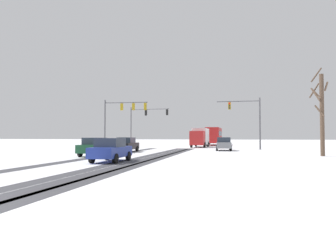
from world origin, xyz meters
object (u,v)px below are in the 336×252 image
(traffic_signal_near_left, at_px, (122,113))
(car_grey_lead, at_px, (224,144))
(car_black_second, at_px, (127,145))
(traffic_signal_far_left, at_px, (144,118))
(bare_tree_sidewalk_mid, at_px, (321,112))
(bus_oncoming, at_px, (214,135))
(traffic_signal_near_right, at_px, (248,115))
(car_dark_green_third, at_px, (95,147))
(box_truck_delivery, at_px, (200,137))
(car_blue_fourth, at_px, (111,150))

(traffic_signal_near_left, height_order, car_grey_lead, traffic_signal_near_left)
(car_grey_lead, height_order, car_black_second, same)
(traffic_signal_far_left, height_order, bare_tree_sidewalk_mid, bare_tree_sidewalk_mid)
(traffic_signal_far_left, xyz_separation_m, car_black_second, (2.60, -14.88, -3.85))
(traffic_signal_far_left, bearing_deg, bus_oncoming, 51.15)
(traffic_signal_near_left, height_order, traffic_signal_near_right, same)
(traffic_signal_near_left, xyz_separation_m, traffic_signal_near_right, (15.89, 1.79, -0.40))
(bare_tree_sidewalk_mid, bearing_deg, car_grey_lead, 136.58)
(traffic_signal_near_left, distance_m, traffic_signal_far_left, 9.74)
(traffic_signal_far_left, xyz_separation_m, car_dark_green_third, (2.09, -21.31, -3.85))
(car_black_second, bearing_deg, traffic_signal_near_right, 27.53)
(car_grey_lead, bearing_deg, traffic_signal_near_left, -176.49)
(car_dark_green_third, bearing_deg, box_truck_delivery, 73.54)
(car_dark_green_third, distance_m, bare_tree_sidewalk_mid, 20.25)
(traffic_signal_near_right, xyz_separation_m, car_grey_lead, (-2.95, -1.00, -3.56))
(car_black_second, bearing_deg, car_grey_lead, 29.84)
(traffic_signal_far_left, distance_m, box_truck_delivery, 9.52)
(traffic_signal_near_right, relative_size, car_black_second, 1.56)
(traffic_signal_far_left, bearing_deg, car_black_second, -80.09)
(car_grey_lead, xyz_separation_m, bare_tree_sidewalk_mid, (8.74, -8.27, 3.11))
(traffic_signal_near_right, relative_size, bare_tree_sidewalk_mid, 0.81)
(car_black_second, bearing_deg, box_truck_delivery, 69.21)
(traffic_signal_far_left, relative_size, car_dark_green_third, 1.58)
(box_truck_delivery, bearing_deg, traffic_signal_near_right, -53.85)
(bare_tree_sidewalk_mid, bearing_deg, car_black_second, 172.99)
(traffic_signal_near_left, distance_m, traffic_signal_near_right, 15.99)
(traffic_signal_near_left, xyz_separation_m, box_truck_delivery, (8.87, 11.39, -3.15))
(car_dark_green_third, height_order, box_truck_delivery, box_truck_delivery)
(traffic_signal_near_right, distance_m, car_blue_fourth, 21.39)
(traffic_signal_near_left, height_order, car_black_second, traffic_signal_near_left)
(traffic_signal_near_right, height_order, bus_oncoming, traffic_signal_near_right)
(traffic_signal_near_right, height_order, traffic_signal_far_left, same)
(traffic_signal_far_left, bearing_deg, car_blue_fourth, -77.57)
(traffic_signal_near_right, bearing_deg, car_dark_green_third, -135.92)
(traffic_signal_near_right, height_order, box_truck_delivery, traffic_signal_near_right)
(car_black_second, relative_size, car_dark_green_third, 1.00)
(traffic_signal_near_left, relative_size, traffic_signal_far_left, 0.99)
(car_grey_lead, relative_size, car_blue_fourth, 1.01)
(traffic_signal_far_left, height_order, car_black_second, traffic_signal_far_left)
(car_dark_green_third, bearing_deg, car_black_second, 85.45)
(bus_oncoming, bearing_deg, traffic_signal_far_left, -128.85)
(traffic_signal_near_left, relative_size, car_dark_green_third, 1.57)
(traffic_signal_near_right, bearing_deg, traffic_signal_near_left, -173.58)
(car_black_second, distance_m, car_dark_green_third, 6.46)
(car_grey_lead, height_order, bus_oncoming, bus_oncoming)
(traffic_signal_near_left, relative_size, box_truck_delivery, 0.87)
(car_dark_green_third, bearing_deg, traffic_signal_near_right, 44.08)
(car_blue_fourth, distance_m, bare_tree_sidewalk_mid, 18.61)
(car_dark_green_third, xyz_separation_m, bare_tree_sidewalk_mid, (19.59, 4.09, 3.11))
(traffic_signal_far_left, xyz_separation_m, box_truck_delivery, (8.87, 1.65, -3.03))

